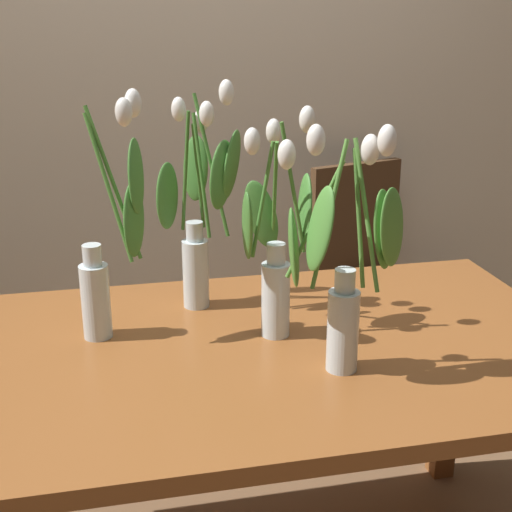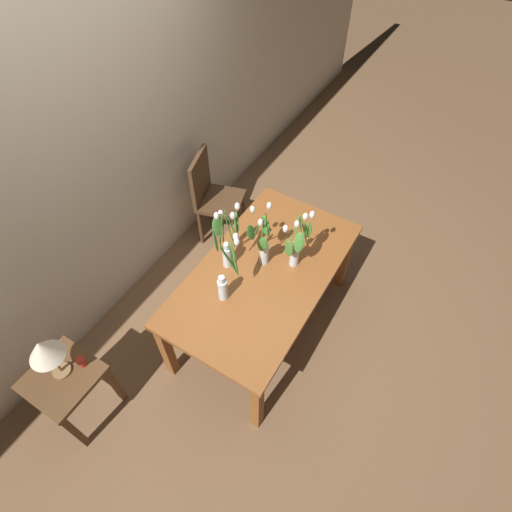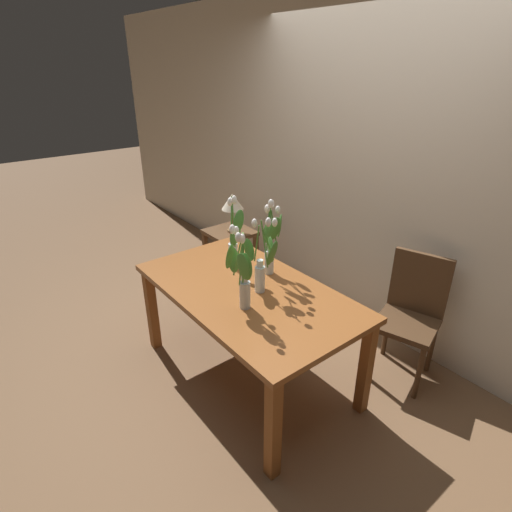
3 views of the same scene
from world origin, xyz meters
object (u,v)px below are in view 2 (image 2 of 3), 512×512
object	(u,v)px
tulip_vase_0	(227,242)
pillar_candle	(82,362)
side_table	(67,384)
table_lamp	(44,350)
tulip_vase_1	(297,245)
dining_table	(264,279)
tulip_vase_2	(226,278)
tulip_vase_3	(262,243)
dining_chair	(212,194)

from	to	relation	value
tulip_vase_0	pillar_candle	bearing A→B (deg)	158.08
side_table	table_lamp	world-z (taller)	table_lamp
tulip_vase_1	table_lamp	bearing A→B (deg)	146.64
dining_table	tulip_vase_2	bearing A→B (deg)	159.70
pillar_candle	tulip_vase_2	bearing A→B (deg)	-34.46
dining_table	table_lamp	world-z (taller)	table_lamp
tulip_vase_0	table_lamp	bearing A→B (deg)	156.62
tulip_vase_3	dining_chair	distance (m)	1.15
tulip_vase_0	tulip_vase_1	xyz separation A→B (m)	(0.24, -0.43, -0.01)
dining_table	tulip_vase_2	distance (m)	0.43
tulip_vase_1	tulip_vase_2	size ratio (longest dim) A/B	0.92
dining_table	side_table	xyz separation A→B (m)	(-1.31, 0.77, -0.22)
dining_table	dining_chair	size ratio (longest dim) A/B	1.72
tulip_vase_1	dining_table	bearing A→B (deg)	135.41
tulip_vase_0	side_table	size ratio (longest dim) A/B	1.06
tulip_vase_2	table_lamp	distance (m)	1.19
side_table	table_lamp	distance (m)	0.43
dining_table	tulip_vase_3	xyz separation A→B (m)	(0.08, 0.06, 0.29)
pillar_candle	tulip_vase_1	bearing A→B (deg)	-33.12
tulip_vase_3	tulip_vase_0	bearing A→B (deg)	126.42
tulip_vase_2	tulip_vase_3	xyz separation A→B (m)	(0.38, -0.05, 0.00)
dining_chair	table_lamp	world-z (taller)	table_lamp
tulip_vase_3	side_table	xyz separation A→B (m)	(-1.39, 0.70, -0.50)
tulip_vase_3	pillar_candle	xyz separation A→B (m)	(-1.25, 0.64, -0.35)
dining_chair	pillar_candle	world-z (taller)	dining_chair
tulip_vase_2	pillar_candle	world-z (taller)	tulip_vase_2
table_lamp	dining_table	bearing A→B (deg)	-31.60
side_table	table_lamp	bearing A→B (deg)	33.11
tulip_vase_2	side_table	xyz separation A→B (m)	(-1.01, 0.65, -0.50)
tulip_vase_1	side_table	xyz separation A→B (m)	(-1.48, 0.93, -0.53)
tulip_vase_3	pillar_candle	size ratio (longest dim) A/B	7.19
tulip_vase_2	pillar_candle	bearing A→B (deg)	145.54
tulip_vase_0	tulip_vase_2	world-z (taller)	tulip_vase_0
tulip_vase_1	pillar_candle	world-z (taller)	tulip_vase_1
dining_chair	pillar_candle	xyz separation A→B (m)	(-1.84, -0.25, 0.06)
tulip_vase_1	table_lamp	distance (m)	1.74
tulip_vase_1	dining_chair	bearing A→B (deg)	65.84
tulip_vase_3	pillar_candle	bearing A→B (deg)	152.72
dining_table	tulip_vase_2	xyz separation A→B (m)	(-0.30, 0.11, 0.28)
table_lamp	pillar_candle	size ratio (longest dim) A/B	5.31
table_lamp	tulip_vase_0	bearing A→B (deg)	-23.38
dining_table	table_lamp	size ratio (longest dim) A/B	4.02
pillar_candle	dining_chair	bearing A→B (deg)	7.77
dining_chair	table_lamp	size ratio (longest dim) A/B	2.34
dining_table	dining_chair	distance (m)	1.18
tulip_vase_3	pillar_candle	distance (m)	1.45
tulip_vase_3	dining_chair	size ratio (longest dim) A/B	0.58
tulip_vase_0	side_table	world-z (taller)	tulip_vase_0
dining_table	tulip_vase_1	distance (m)	0.40
tulip_vase_0	table_lamp	world-z (taller)	tulip_vase_0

